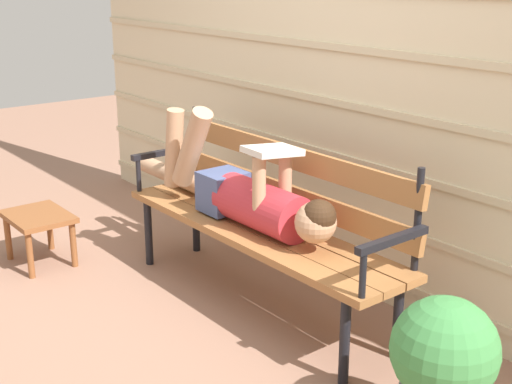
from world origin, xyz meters
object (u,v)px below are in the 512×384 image
at_px(footstool, 39,223).
at_px(reclining_person, 242,192).
at_px(potted_plant, 443,368).
at_px(park_bench, 266,214).

bearing_deg(footstool, reclining_person, 30.92).
distance_m(reclining_person, potted_plant, 1.43).
bearing_deg(reclining_person, park_bench, 30.44).
relative_size(reclining_person, footstool, 4.13).
height_order(park_bench, reclining_person, reclining_person).
height_order(park_bench, potted_plant, park_bench).
height_order(reclining_person, potted_plant, reclining_person).
distance_m(park_bench, potted_plant, 1.31).
xyz_separation_m(reclining_person, footstool, (-1.08, -0.65, -0.33)).
bearing_deg(potted_plant, park_bench, 169.19).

